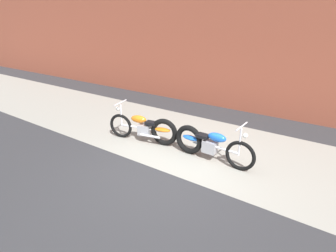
{
  "coord_description": "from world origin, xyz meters",
  "views": [
    {
      "loc": [
        2.83,
        -4.0,
        3.04
      ],
      "look_at": [
        -0.4,
        0.7,
        0.75
      ],
      "focal_mm": 28.21,
      "sensor_mm": 36.0,
      "label": 1
    }
  ],
  "objects": [
    {
      "name": "ground_plane",
      "position": [
        0.0,
        0.0,
        0.0
      ],
      "size": [
        80.0,
        80.0,
        0.0
      ],
      "primitive_type": "plane",
      "color": "#2D2D30"
    },
    {
      "name": "sidewalk_slab",
      "position": [
        0.0,
        1.75,
        0.0
      ],
      "size": [
        36.0,
        3.5,
        0.01
      ],
      "primitive_type": "cube",
      "color": "gray",
      "rests_on": "ground"
    },
    {
      "name": "brick_building_wall",
      "position": [
        0.0,
        5.2,
        2.71
      ],
      "size": [
        36.0,
        0.5,
        5.43
      ],
      "primitive_type": "cube",
      "color": "brown",
      "rests_on": "ground"
    },
    {
      "name": "motorcycle_orange",
      "position": [
        -1.26,
        0.98,
        0.4
      ],
      "size": [
        1.98,
        0.68,
        1.03
      ],
      "rotation": [
        0.0,
        0.0,
        3.35
      ],
      "color": "black",
      "rests_on": "ground"
    },
    {
      "name": "motorcycle_blue",
      "position": [
        0.47,
        1.04,
        0.4
      ],
      "size": [
        2.01,
        0.58,
        1.03
      ],
      "rotation": [
        0.0,
        0.0,
        -0.04
      ],
      "color": "black",
      "rests_on": "ground"
    }
  ]
}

